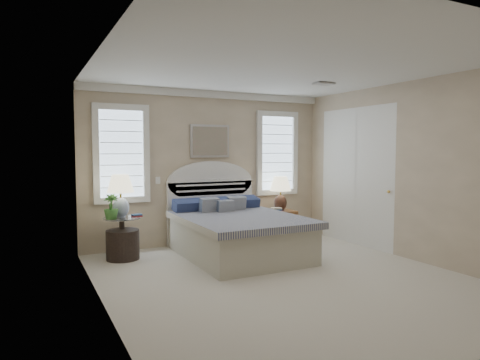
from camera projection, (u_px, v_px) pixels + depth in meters
name	position (u px, v px, depth m)	size (l,w,h in m)	color
floor	(285.00, 279.00, 5.52)	(4.50, 5.00, 0.01)	beige
ceiling	(287.00, 67.00, 5.33)	(4.50, 5.00, 0.01)	silver
wall_back	(209.00, 167.00, 7.65)	(4.50, 0.02, 2.70)	tan
wall_left	(102.00, 180.00, 4.41)	(0.02, 5.00, 2.70)	tan
wall_right	(412.00, 171.00, 6.44)	(0.02, 5.00, 2.70)	tan
crown_molding	(210.00, 94.00, 7.52)	(4.50, 0.08, 0.12)	white
hvac_vent	(324.00, 84.00, 6.58)	(0.30, 0.20, 0.02)	#B2B2B2
switch_plate	(158.00, 180.00, 7.22)	(0.08, 0.01, 0.12)	white
window_left	(121.00, 154.00, 6.91)	(0.90, 0.06, 1.60)	#ADC5DC
window_right	(277.00, 153.00, 8.24)	(0.90, 0.06, 1.60)	#ADC5DC
painting	(210.00, 141.00, 7.58)	(0.74, 0.04, 0.58)	silver
closet_door	(355.00, 176.00, 7.51)	(0.02, 1.80, 2.40)	white
bed	(235.00, 230.00, 6.79)	(1.72, 2.28, 1.47)	beige
side_table_left	(122.00, 233.00, 6.57)	(0.56, 0.56, 0.63)	black
nightstand_right	(281.00, 218.00, 7.99)	(0.50, 0.40, 0.53)	#92592F
floor_pot	(123.00, 245.00, 6.49)	(0.50, 0.50, 0.45)	black
lamp_left	(121.00, 191.00, 6.56)	(0.50, 0.50, 0.66)	white
lamp_right	(280.00, 190.00, 7.98)	(0.45, 0.45, 0.65)	black
potted_plant	(111.00, 207.00, 6.34)	(0.21, 0.21, 0.38)	#346D2B
books_left	(137.00, 215.00, 6.61)	(0.16, 0.12, 0.04)	#AA2A2F
books_right	(276.00, 210.00, 7.80)	(0.22, 0.17, 0.08)	#AA2A2F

